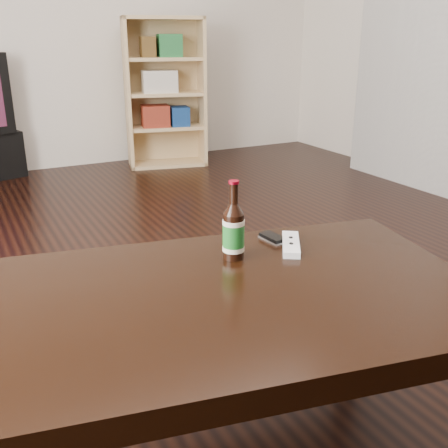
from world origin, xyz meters
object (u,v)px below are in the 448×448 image
coffee_table (221,315)px  beer_bottle (234,231)px  bookshelf (164,90)px  remote (291,244)px

coffee_table → beer_bottle: bearing=52.9°
bookshelf → coffee_table: size_ratio=0.86×
beer_bottle → remote: bearing=-4.0°
coffee_table → remote: remote is taller
coffee_table → remote: (0.32, 0.16, 0.07)m
coffee_table → remote: size_ratio=8.21×
bookshelf → beer_bottle: bearing=-95.2°
remote → bookshelf: bearing=107.9°
remote → beer_bottle: bearing=-151.1°
beer_bottle → remote: size_ratio=1.30×
bookshelf → remote: bearing=-91.9°
bookshelf → beer_bottle: (-1.02, -3.10, -0.07)m
beer_bottle → remote: (0.19, -0.01, -0.07)m
coffee_table → beer_bottle: beer_bottle is taller
bookshelf → coffee_table: (-1.15, -3.27, -0.22)m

